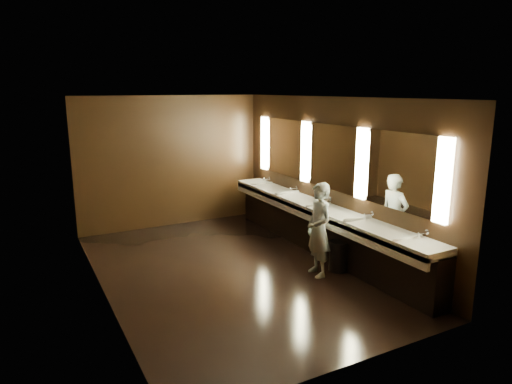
{
  "coord_description": "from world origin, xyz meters",
  "views": [
    {
      "loc": [
        -2.96,
        -6.41,
        2.93
      ],
      "look_at": [
        0.47,
        0.0,
        1.28
      ],
      "focal_mm": 32.0,
      "sensor_mm": 36.0,
      "label": 1
    }
  ],
  "objects": [
    {
      "name": "wall_left",
      "position": [
        -2.0,
        0.0,
        1.4
      ],
      "size": [
        0.02,
        6.0,
        2.8
      ],
      "primitive_type": "cube",
      "color": "black",
      "rests_on": "floor"
    },
    {
      "name": "mirror_band",
      "position": [
        1.98,
        -0.0,
        1.75
      ],
      "size": [
        0.06,
        5.03,
        1.15
      ],
      "color": "#FFF8C0",
      "rests_on": "wall_right"
    },
    {
      "name": "wall_back",
      "position": [
        0.0,
        3.0,
        1.4
      ],
      "size": [
        4.0,
        0.02,
        2.8
      ],
      "primitive_type": "cube",
      "color": "black",
      "rests_on": "floor"
    },
    {
      "name": "trash_bin",
      "position": [
        1.58,
        -0.82,
        0.25
      ],
      "size": [
        0.37,
        0.37,
        0.5
      ],
      "primitive_type": "cylinder",
      "rotation": [
        0.0,
        0.0,
        -0.16
      ],
      "color": "black",
      "rests_on": "floor"
    },
    {
      "name": "person",
      "position": [
        1.17,
        -0.8,
        0.76
      ],
      "size": [
        0.43,
        0.59,
        1.51
      ],
      "primitive_type": "imported",
      "rotation": [
        0.0,
        0.0,
        -1.69
      ],
      "color": "#91C6D8",
      "rests_on": "floor"
    },
    {
      "name": "wall_right",
      "position": [
        2.0,
        0.0,
        1.4
      ],
      "size": [
        0.02,
        6.0,
        2.8
      ],
      "primitive_type": "cube",
      "color": "black",
      "rests_on": "floor"
    },
    {
      "name": "floor",
      "position": [
        0.0,
        0.0,
        0.0
      ],
      "size": [
        6.0,
        6.0,
        0.0
      ],
      "primitive_type": "plane",
      "color": "black",
      "rests_on": "ground"
    },
    {
      "name": "wall_front",
      "position": [
        0.0,
        -3.0,
        1.4
      ],
      "size": [
        4.0,
        0.02,
        2.8
      ],
      "primitive_type": "cube",
      "color": "black",
      "rests_on": "floor"
    },
    {
      "name": "ceiling",
      "position": [
        0.0,
        0.0,
        2.8
      ],
      "size": [
        4.0,
        6.0,
        0.02
      ],
      "primitive_type": "cube",
      "color": "#2D2D2B",
      "rests_on": "wall_back"
    },
    {
      "name": "sink_counter",
      "position": [
        1.79,
        0.0,
        0.5
      ],
      "size": [
        0.55,
        5.4,
        1.01
      ],
      "color": "black",
      "rests_on": "floor"
    }
  ]
}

